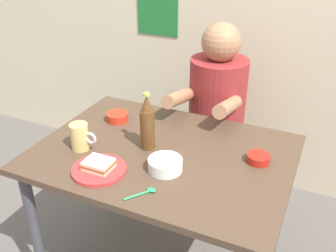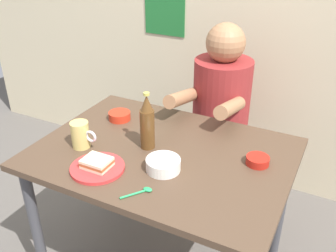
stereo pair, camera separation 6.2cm
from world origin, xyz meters
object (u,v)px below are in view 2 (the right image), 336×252
at_px(stool, 217,158).
at_px(beer_bottle, 147,123).
at_px(dining_table, 163,169).
at_px(plate_orange, 97,168).
at_px(sandwich, 97,163).
at_px(person_seated, 221,96).
at_px(sambal_bowl_red, 258,160).
at_px(beer_mug, 81,135).

relative_size(stool, beer_bottle, 1.72).
bearing_deg(stool, dining_table, -93.81).
bearing_deg(plate_orange, dining_table, 54.95).
bearing_deg(dining_table, stool, 86.19).
bearing_deg(sandwich, person_seated, 76.16).
bearing_deg(stool, sandwich, -103.67).
distance_m(plate_orange, beer_bottle, 0.28).
xyz_separation_m(beer_bottle, sambal_bowl_red, (0.47, 0.09, -0.10)).
distance_m(sandwich, beer_bottle, 0.28).
distance_m(beer_mug, sambal_bowl_red, 0.76).
bearing_deg(sambal_bowl_red, stool, 123.07).
bearing_deg(sambal_bowl_red, beer_bottle, -169.33).
bearing_deg(beer_bottle, stool, 79.48).
bearing_deg(sambal_bowl_red, plate_orange, -149.56).
bearing_deg(stool, plate_orange, -103.67).
xyz_separation_m(dining_table, sambal_bowl_red, (0.39, 0.09, 0.11)).
distance_m(dining_table, sandwich, 0.32).
height_order(beer_mug, beer_bottle, beer_bottle).
bearing_deg(sandwich, dining_table, 54.95).
bearing_deg(beer_mug, sambal_bowl_red, 16.68).
bearing_deg(beer_mug, sandwich, -34.05).
relative_size(plate_orange, sandwich, 2.00).
height_order(plate_orange, sambal_bowl_red, sambal_bowl_red).
bearing_deg(dining_table, sandwich, -125.05).
relative_size(dining_table, stool, 2.44).
bearing_deg(sambal_bowl_red, sandwich, -149.56).
bearing_deg(beer_mug, beer_bottle, 26.50).
distance_m(stool, beer_bottle, 0.82).
xyz_separation_m(person_seated, beer_bottle, (-0.12, -0.62, 0.09)).
height_order(person_seated, beer_mug, person_seated).
xyz_separation_m(sandwich, beer_bottle, (0.10, 0.24, 0.09)).
xyz_separation_m(stool, beer_bottle, (-0.12, -0.63, 0.51)).
bearing_deg(plate_orange, sandwich, 90.00).
relative_size(stool, sandwich, 4.09).
height_order(dining_table, sandwich, sandwich).
relative_size(dining_table, person_seated, 1.53).
bearing_deg(sandwich, stool, 76.33).
bearing_deg(beer_mug, stool, 63.50).
relative_size(stool, person_seated, 0.63).
bearing_deg(dining_table, person_seated, 86.12).
relative_size(plate_orange, beer_mug, 1.75).
relative_size(sandwich, beer_bottle, 0.42).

